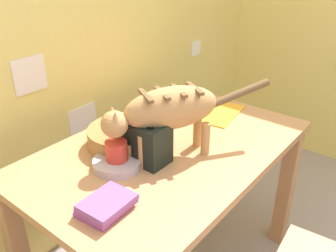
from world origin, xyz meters
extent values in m
cube|color=#EDD771|center=(0.00, 1.69, 1.25)|extent=(4.21, 0.10, 2.50)
cube|color=white|center=(0.15, 1.63, 0.68)|extent=(0.18, 0.01, 0.18)
cube|color=white|center=(1.19, 1.63, 0.86)|extent=(0.11, 0.01, 0.11)
cube|color=white|center=(-0.11, 1.63, 1.01)|extent=(0.16, 0.01, 0.16)
cube|color=tan|center=(0.14, 1.05, 0.73)|extent=(1.25, 0.80, 0.03)
cube|color=tan|center=(0.14, 1.05, 0.68)|extent=(1.17, 0.72, 0.07)
cube|color=tan|center=(0.71, 0.69, 0.36)|extent=(0.07, 0.07, 0.71)
cube|color=tan|center=(0.71, 1.40, 0.36)|extent=(0.07, 0.07, 0.71)
ellipsoid|color=tan|center=(0.09, 0.99, 0.96)|extent=(0.40, 0.31, 0.17)
cube|color=brown|center=(0.17, 0.94, 1.03)|extent=(0.08, 0.12, 0.01)
cube|color=brown|center=(0.11, 0.98, 1.03)|extent=(0.08, 0.12, 0.01)
cube|color=brown|center=(0.06, 1.01, 1.03)|extent=(0.08, 0.12, 0.01)
cube|color=brown|center=(0.00, 1.04, 1.03)|extent=(0.08, 0.12, 0.01)
cylinder|color=tan|center=(-0.05, 1.02, 0.82)|extent=(0.04, 0.04, 0.14)
cylinder|color=tan|center=(-0.01, 1.09, 0.82)|extent=(0.04, 0.04, 0.14)
cylinder|color=tan|center=(0.19, 0.89, 0.82)|extent=(0.04, 0.04, 0.14)
cylinder|color=tan|center=(0.22, 0.96, 0.82)|extent=(0.04, 0.04, 0.14)
sphere|color=tan|center=(-0.11, 1.10, 0.94)|extent=(0.10, 0.10, 0.10)
cone|color=tan|center=(-0.12, 1.08, 0.98)|extent=(0.04, 0.04, 0.04)
cone|color=tan|center=(-0.09, 1.13, 0.98)|extent=(0.04, 0.04, 0.04)
cylinder|color=brown|center=(0.36, 0.84, 0.98)|extent=(0.24, 0.16, 0.09)
cylinder|color=#B9AEB4|center=(-0.11, 1.10, 0.77)|extent=(0.19, 0.19, 0.03)
cylinder|color=red|center=(-0.11, 1.10, 0.82)|extent=(0.09, 0.09, 0.08)
torus|color=red|center=(-0.05, 1.10, 0.83)|extent=(0.06, 0.01, 0.06)
cube|color=gold|center=(0.56, 1.08, 0.75)|extent=(0.32, 0.27, 0.01)
cube|color=#93489E|center=(-0.31, 0.95, 0.76)|extent=(0.18, 0.14, 0.02)
cube|color=#8F4594|center=(-0.31, 0.94, 0.77)|extent=(0.17, 0.14, 0.02)
cube|color=#8C509F|center=(-0.31, 0.94, 0.79)|extent=(0.17, 0.14, 0.02)
cylinder|color=#A9773F|center=(0.03, 1.20, 0.79)|extent=(0.31, 0.31, 0.08)
cylinder|color=#4C351C|center=(0.03, 1.20, 0.79)|extent=(0.25, 0.25, 0.07)
cube|color=black|center=(0.00, 1.06, 0.83)|extent=(0.12, 0.20, 0.17)
cube|color=black|center=(-0.03, 1.06, 0.92)|extent=(0.02, 0.14, 0.01)
cube|color=black|center=(0.02, 1.06, 0.92)|extent=(0.02, 0.14, 0.01)
camera|label=1|loc=(-0.91, 0.20, 1.54)|focal=38.76mm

